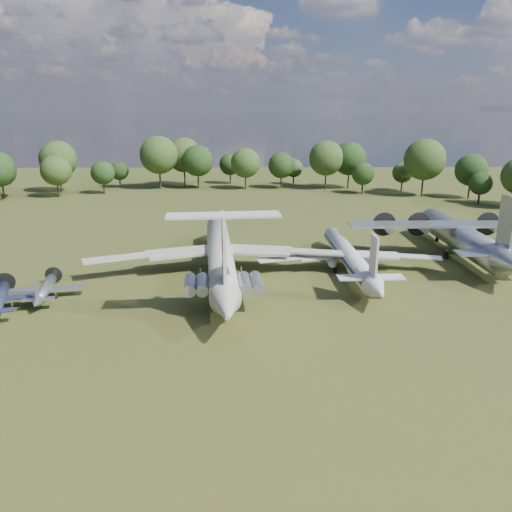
{
  "coord_description": "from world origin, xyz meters",
  "views": [
    {
      "loc": [
        6.02,
        -70.06,
        24.5
      ],
      "look_at": [
        6.96,
        -3.99,
        5.0
      ],
      "focal_mm": 35.0,
      "sensor_mm": 36.0,
      "label": 1
    }
  ],
  "objects_px": {
    "il62_airliner": "(220,259)",
    "person_on_il62": "(223,266)",
    "an12_transport": "(461,241)",
    "small_prop_northwest": "(45,291)",
    "tu104_jet": "(349,259)"
  },
  "relations": [
    {
      "from": "small_prop_northwest",
      "to": "person_on_il62",
      "type": "distance_m",
      "value": 25.18
    },
    {
      "from": "il62_airliner",
      "to": "an12_transport",
      "type": "distance_m",
      "value": 41.82
    },
    {
      "from": "small_prop_northwest",
      "to": "person_on_il62",
      "type": "relative_size",
      "value": 8.23
    },
    {
      "from": "tu104_jet",
      "to": "il62_airliner",
      "type": "bearing_deg",
      "value": -177.44
    },
    {
      "from": "il62_airliner",
      "to": "person_on_il62",
      "type": "height_order",
      "value": "person_on_il62"
    },
    {
      "from": "small_prop_northwest",
      "to": "tu104_jet",
      "type": "bearing_deg",
      "value": 4.03
    },
    {
      "from": "person_on_il62",
      "to": "small_prop_northwest",
      "type": "bearing_deg",
      "value": -34.91
    },
    {
      "from": "il62_airliner",
      "to": "tu104_jet",
      "type": "distance_m",
      "value": 20.1
    },
    {
      "from": "tu104_jet",
      "to": "person_on_il62",
      "type": "bearing_deg",
      "value": -141.32
    },
    {
      "from": "an12_transport",
      "to": "small_prop_northwest",
      "type": "bearing_deg",
      "value": -163.3
    },
    {
      "from": "person_on_il62",
      "to": "tu104_jet",
      "type": "bearing_deg",
      "value": -163.24
    },
    {
      "from": "person_on_il62",
      "to": "il62_airliner",
      "type": "bearing_deg",
      "value": -108.77
    },
    {
      "from": "il62_airliner",
      "to": "tu104_jet",
      "type": "xyz_separation_m",
      "value": [
        20.03,
        1.53,
        -0.67
      ]
    },
    {
      "from": "il62_airliner",
      "to": "person_on_il62",
      "type": "relative_size",
      "value": 31.39
    },
    {
      "from": "il62_airliner",
      "to": "an12_transport",
      "type": "bearing_deg",
      "value": 8.02
    }
  ]
}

